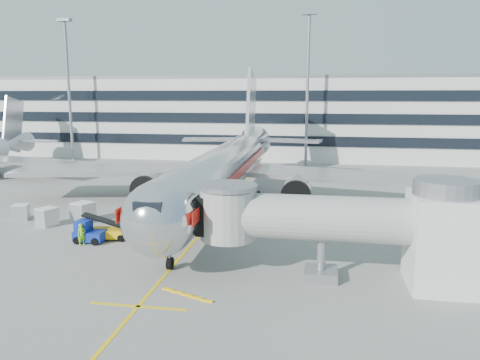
% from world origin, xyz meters
% --- Properties ---
extents(ground, '(180.00, 180.00, 0.00)m').
position_xyz_m(ground, '(0.00, 0.00, 0.00)').
color(ground, gray).
rests_on(ground, ground).
extents(lead_in_line, '(0.25, 70.00, 0.01)m').
position_xyz_m(lead_in_line, '(0.00, 10.00, 0.01)').
color(lead_in_line, yellow).
rests_on(lead_in_line, ground).
extents(stop_bar, '(6.00, 0.25, 0.01)m').
position_xyz_m(stop_bar, '(0.00, -14.00, 0.01)').
color(stop_bar, yellow).
rests_on(stop_bar, ground).
extents(main_jet, '(50.95, 48.70, 16.06)m').
position_xyz_m(main_jet, '(0.00, 11.72, 4.23)').
color(main_jet, silver).
rests_on(main_jet, ground).
extents(jet_bridge, '(17.80, 4.50, 7.00)m').
position_xyz_m(jet_bridge, '(12.18, -8.00, 3.87)').
color(jet_bridge, silver).
rests_on(jet_bridge, ground).
extents(terminal, '(150.00, 24.25, 15.60)m').
position_xyz_m(terminal, '(0.00, 57.95, 7.80)').
color(terminal, silver).
rests_on(terminal, ground).
extents(light_mast_west, '(2.40, 1.20, 25.45)m').
position_xyz_m(light_mast_west, '(-35.00, 42.00, 14.88)').
color(light_mast_west, gray).
rests_on(light_mast_west, ground).
extents(light_mast_centre, '(2.40, 1.20, 25.45)m').
position_xyz_m(light_mast_centre, '(8.00, 42.00, 14.88)').
color(light_mast_centre, gray).
rests_on(light_mast_centre, ground).
extents(belt_loader, '(4.79, 2.26, 2.24)m').
position_xyz_m(belt_loader, '(-7.73, -2.16, 0.64)').
color(belt_loader, yellow).
rests_on(belt_loader, ground).
extents(baggage_tug, '(2.52, 1.65, 1.87)m').
position_xyz_m(baggage_tug, '(-8.68, -3.20, 0.81)').
color(baggage_tug, navy).
rests_on(baggage_tug, ground).
extents(cargo_container_left, '(1.88, 1.88, 1.55)m').
position_xyz_m(cargo_container_left, '(-18.61, 2.28, 0.78)').
color(cargo_container_left, silver).
rests_on(cargo_container_left, ground).
extents(cargo_container_right, '(2.28, 2.28, 1.89)m').
position_xyz_m(cargo_container_right, '(-12.26, 2.74, 0.95)').
color(cargo_container_right, silver).
rests_on(cargo_container_right, ground).
extents(cargo_container_front, '(2.09, 2.09, 1.69)m').
position_xyz_m(cargo_container_front, '(-14.90, 0.86, 0.85)').
color(cargo_container_front, silver).
rests_on(cargo_container_front, ground).
extents(ramp_worker, '(0.77, 0.78, 1.81)m').
position_xyz_m(ramp_worker, '(-8.79, -4.04, 0.90)').
color(ramp_worker, '#86E618').
rests_on(ramp_worker, ground).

